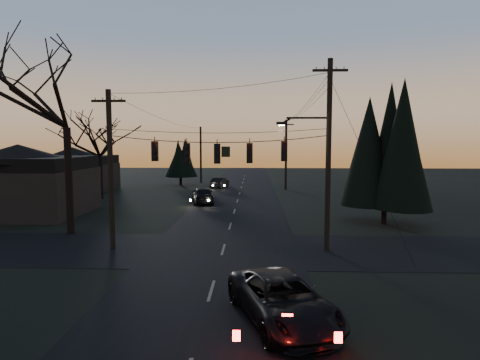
{
  "coord_description": "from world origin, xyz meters",
  "views": [
    {
      "loc": [
        1.65,
        -10.99,
        5.72
      ],
      "look_at": [
        0.93,
        9.07,
        3.85
      ],
      "focal_mm": 30.0,
      "sensor_mm": 36.0,
      "label": 1
    }
  ],
  "objects_px": {
    "utility_pole_left": "(113,249)",
    "sedan_oncoming_a": "(203,195)",
    "utility_pole_far_r": "(286,189)",
    "utility_pole_right": "(326,251)",
    "bare_tree_left": "(65,84)",
    "utility_pole_far_l": "(201,183)",
    "sedan_oncoming_b": "(220,183)",
    "suv_near": "(282,300)",
    "evergreen_right": "(386,154)"
  },
  "relations": [
    {
      "from": "utility_pole_far_r",
      "to": "utility_pole_far_l",
      "type": "xyz_separation_m",
      "value": [
        -11.5,
        8.0,
        0.0
      ]
    },
    {
      "from": "bare_tree_left",
      "to": "sedan_oncoming_a",
      "type": "bearing_deg",
      "value": 62.73
    },
    {
      "from": "utility_pole_far_r",
      "to": "sedan_oncoming_b",
      "type": "height_order",
      "value": "utility_pole_far_r"
    },
    {
      "from": "utility_pole_right",
      "to": "bare_tree_left",
      "type": "height_order",
      "value": "bare_tree_left"
    },
    {
      "from": "utility_pole_left",
      "to": "evergreen_right",
      "type": "relative_size",
      "value": 0.98
    },
    {
      "from": "sedan_oncoming_a",
      "to": "utility_pole_far_r",
      "type": "bearing_deg",
      "value": -137.89
    },
    {
      "from": "evergreen_right",
      "to": "suv_near",
      "type": "height_order",
      "value": "evergreen_right"
    },
    {
      "from": "sedan_oncoming_a",
      "to": "sedan_oncoming_b",
      "type": "distance_m",
      "value": 13.16
    },
    {
      "from": "utility_pole_far_l",
      "to": "bare_tree_left",
      "type": "distance_m",
      "value": 34.12
    },
    {
      "from": "utility_pole_right",
      "to": "utility_pole_far_r",
      "type": "bearing_deg",
      "value": 90.0
    },
    {
      "from": "utility_pole_left",
      "to": "utility_pole_far_r",
      "type": "bearing_deg",
      "value": 67.67
    },
    {
      "from": "utility_pole_left",
      "to": "utility_pole_far_l",
      "type": "xyz_separation_m",
      "value": [
        0.0,
        36.0,
        0.0
      ]
    },
    {
      "from": "utility_pole_right",
      "to": "bare_tree_left",
      "type": "distance_m",
      "value": 18.3
    },
    {
      "from": "utility_pole_far_l",
      "to": "utility_pole_far_r",
      "type": "bearing_deg",
      "value": -34.82
    },
    {
      "from": "utility_pole_far_r",
      "to": "utility_pole_far_l",
      "type": "distance_m",
      "value": 14.01
    },
    {
      "from": "utility_pole_far_l",
      "to": "evergreen_right",
      "type": "distance_m",
      "value": 33.68
    },
    {
      "from": "evergreen_right",
      "to": "utility_pole_far_l",
      "type": "bearing_deg",
      "value": 120.29
    },
    {
      "from": "utility_pole_right",
      "to": "bare_tree_left",
      "type": "bearing_deg",
      "value": 167.52
    },
    {
      "from": "suv_near",
      "to": "sedan_oncoming_b",
      "type": "height_order",
      "value": "suv_near"
    },
    {
      "from": "bare_tree_left",
      "to": "sedan_oncoming_a",
      "type": "height_order",
      "value": "bare_tree_left"
    },
    {
      "from": "utility_pole_far_r",
      "to": "suv_near",
      "type": "distance_m",
      "value": 36.73
    },
    {
      "from": "sedan_oncoming_b",
      "to": "utility_pole_far_l",
      "type": "bearing_deg",
      "value": -51.49
    },
    {
      "from": "utility_pole_left",
      "to": "sedan_oncoming_a",
      "type": "xyz_separation_m",
      "value": [
        2.8,
        16.38,
        0.79
      ]
    },
    {
      "from": "suv_near",
      "to": "utility_pole_far_r",
      "type": "bearing_deg",
      "value": 66.02
    },
    {
      "from": "utility_pole_far_r",
      "to": "sedan_oncoming_a",
      "type": "relative_size",
      "value": 1.82
    },
    {
      "from": "utility_pole_right",
      "to": "suv_near",
      "type": "relative_size",
      "value": 1.93
    },
    {
      "from": "utility_pole_far_r",
      "to": "sedan_oncoming_a",
      "type": "height_order",
      "value": "utility_pole_far_r"
    },
    {
      "from": "utility_pole_right",
      "to": "suv_near",
      "type": "distance_m",
      "value": 9.12
    },
    {
      "from": "utility_pole_far_r",
      "to": "bare_tree_left",
      "type": "bearing_deg",
      "value": -122.03
    },
    {
      "from": "sedan_oncoming_a",
      "to": "utility_pole_far_l",
      "type": "bearing_deg",
      "value": -92.95
    },
    {
      "from": "utility_pole_right",
      "to": "utility_pole_far_l",
      "type": "height_order",
      "value": "utility_pole_right"
    },
    {
      "from": "utility_pole_left",
      "to": "suv_near",
      "type": "height_order",
      "value": "utility_pole_left"
    },
    {
      "from": "utility_pole_far_l",
      "to": "suv_near",
      "type": "xyz_separation_m",
      "value": [
        8.56,
        -44.6,
        0.72
      ]
    },
    {
      "from": "sedan_oncoming_a",
      "to": "sedan_oncoming_b",
      "type": "bearing_deg",
      "value": -103.18
    },
    {
      "from": "utility_pole_right",
      "to": "utility_pole_left",
      "type": "xyz_separation_m",
      "value": [
        -11.5,
        0.0,
        0.0
      ]
    },
    {
      "from": "utility_pole_left",
      "to": "evergreen_right",
      "type": "height_order",
      "value": "evergreen_right"
    },
    {
      "from": "sedan_oncoming_a",
      "to": "utility_pole_left",
      "type": "bearing_deg",
      "value": 69.23
    },
    {
      "from": "utility_pole_left",
      "to": "sedan_oncoming_a",
      "type": "relative_size",
      "value": 1.82
    },
    {
      "from": "utility_pole_far_l",
      "to": "sedan_oncoming_b",
      "type": "relative_size",
      "value": 1.97
    },
    {
      "from": "evergreen_right",
      "to": "suv_near",
      "type": "xyz_separation_m",
      "value": [
        -8.24,
        -15.83,
        -4.23
      ]
    },
    {
      "from": "bare_tree_left",
      "to": "suv_near",
      "type": "height_order",
      "value": "bare_tree_left"
    },
    {
      "from": "sedan_oncoming_b",
      "to": "utility_pole_right",
      "type": "bearing_deg",
      "value": 117.14
    },
    {
      "from": "utility_pole_far_r",
      "to": "suv_near",
      "type": "relative_size",
      "value": 1.64
    },
    {
      "from": "utility_pole_left",
      "to": "evergreen_right",
      "type": "bearing_deg",
      "value": 23.29
    },
    {
      "from": "suv_near",
      "to": "sedan_oncoming_b",
      "type": "bearing_deg",
      "value": 78.49
    },
    {
      "from": "suv_near",
      "to": "utility_pole_left",
      "type": "bearing_deg",
      "value": 115.48
    },
    {
      "from": "evergreen_right",
      "to": "sedan_oncoming_b",
      "type": "bearing_deg",
      "value": 121.23
    },
    {
      "from": "utility_pole_right",
      "to": "evergreen_right",
      "type": "relative_size",
      "value": 1.15
    },
    {
      "from": "utility_pole_left",
      "to": "utility_pole_right",
      "type": "bearing_deg",
      "value": 0.0
    },
    {
      "from": "utility_pole_right",
      "to": "sedan_oncoming_b",
      "type": "distance_m",
      "value": 30.66
    }
  ]
}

